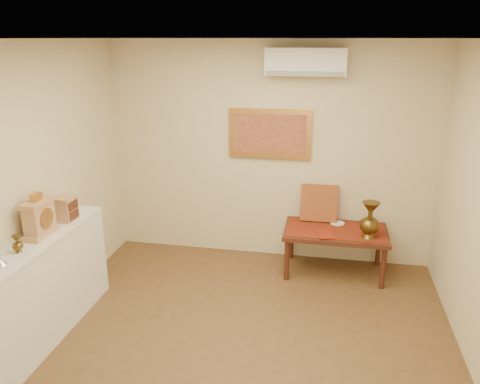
% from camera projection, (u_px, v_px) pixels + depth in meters
% --- Properties ---
extents(floor, '(4.50, 4.50, 0.00)m').
position_uv_depth(floor, '(233.00, 364.00, 4.08)').
color(floor, brown).
rests_on(floor, ground).
extents(ceiling, '(4.50, 4.50, 0.00)m').
position_uv_depth(ceiling, '(231.00, 39.00, 3.23)').
color(ceiling, silver).
rests_on(ceiling, ground).
extents(wall_back, '(4.00, 0.02, 2.70)m').
position_uv_depth(wall_back, '(270.00, 153.00, 5.75)').
color(wall_back, beige).
rests_on(wall_back, ground).
extents(wall_left, '(0.02, 4.50, 2.70)m').
position_uv_depth(wall_left, '(5.00, 204.00, 4.02)').
color(wall_left, beige).
rests_on(wall_left, ground).
extents(brass_urn_small, '(0.09, 0.09, 0.20)m').
position_uv_depth(brass_urn_small, '(17.00, 241.00, 3.92)').
color(brass_urn_small, brown).
rests_on(brass_urn_small, display_ledge).
extents(table_cloth, '(1.14, 0.59, 0.01)m').
position_uv_depth(table_cloth, '(336.00, 230.00, 5.51)').
color(table_cloth, maroon).
rests_on(table_cloth, low_table).
extents(brass_urn_tall, '(0.22, 0.22, 0.51)m').
position_uv_depth(brass_urn_tall, '(370.00, 216.00, 5.22)').
color(brass_urn_tall, brown).
rests_on(brass_urn_tall, table_cloth).
extents(plate, '(0.17, 0.17, 0.01)m').
position_uv_depth(plate, '(337.00, 223.00, 5.68)').
color(plate, white).
rests_on(plate, table_cloth).
extents(menu, '(0.23, 0.28, 0.01)m').
position_uv_depth(menu, '(326.00, 234.00, 5.35)').
color(menu, maroon).
rests_on(menu, table_cloth).
extents(cushion, '(0.45, 0.19, 0.46)m').
position_uv_depth(cushion, '(319.00, 203.00, 5.72)').
color(cushion, maroon).
rests_on(cushion, table_cloth).
extents(display_ledge, '(0.37, 2.02, 0.98)m').
position_uv_depth(display_ledge, '(37.00, 293.00, 4.26)').
color(display_ledge, silver).
rests_on(display_ledge, floor).
extents(mantel_clock, '(0.17, 0.36, 0.41)m').
position_uv_depth(mantel_clock, '(39.00, 218.00, 4.24)').
color(mantel_clock, tan).
rests_on(mantel_clock, display_ledge).
extents(wooden_chest, '(0.16, 0.21, 0.24)m').
position_uv_depth(wooden_chest, '(67.00, 208.00, 4.62)').
color(wooden_chest, tan).
rests_on(wooden_chest, display_ledge).
extents(low_table, '(1.20, 0.70, 0.55)m').
position_uv_depth(low_table, '(335.00, 235.00, 5.53)').
color(low_table, '#461F15').
rests_on(low_table, floor).
extents(painting, '(1.00, 0.06, 0.60)m').
position_uv_depth(painting, '(270.00, 134.00, 5.65)').
color(painting, '#C4833F').
rests_on(painting, wall_back).
extents(ac_unit, '(0.90, 0.25, 0.30)m').
position_uv_depth(ac_unit, '(306.00, 62.00, 5.21)').
color(ac_unit, white).
rests_on(ac_unit, wall_back).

